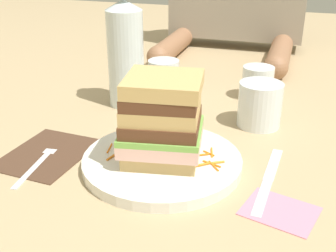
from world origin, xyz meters
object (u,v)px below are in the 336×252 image
(napkin_dark, at_px, (48,153))
(knife, at_px, (268,181))
(water_bottle, at_px, (126,53))
(napkin_pink, at_px, (280,211))
(sandwich, at_px, (162,119))
(juice_glass, at_px, (260,106))
(empty_tumbler_1, at_px, (258,83))
(main_plate, at_px, (162,162))
(fork, at_px, (41,158))
(empty_tumbler_0, at_px, (164,76))

(napkin_dark, relative_size, knife, 0.79)
(water_bottle, relative_size, napkin_pink, 2.68)
(sandwich, height_order, juice_glass, sandwich)
(empty_tumbler_1, bearing_deg, napkin_dark, -129.03)
(napkin_dark, xyz_separation_m, water_bottle, (0.04, 0.25, 0.11))
(main_plate, height_order, juice_glass, juice_glass)
(sandwich, distance_m, fork, 0.21)
(napkin_dark, distance_m, knife, 0.36)
(knife, relative_size, empty_tumbler_0, 2.70)
(main_plate, distance_m, water_bottle, 0.30)
(water_bottle, bearing_deg, napkin_pink, -40.94)
(main_plate, distance_m, knife, 0.16)
(sandwich, relative_size, empty_tumbler_0, 1.86)
(empty_tumbler_0, bearing_deg, fork, -103.59)
(fork, bearing_deg, juice_glass, 37.75)
(sandwich, relative_size, napkin_dark, 0.88)
(main_plate, height_order, napkin_pink, main_plate)
(knife, height_order, water_bottle, water_bottle)
(water_bottle, height_order, empty_tumbler_0, water_bottle)
(knife, bearing_deg, napkin_dark, -176.13)
(empty_tumbler_0, bearing_deg, napkin_dark, -104.79)
(fork, xyz_separation_m, napkin_pink, (0.38, -0.02, -0.00))
(empty_tumbler_0, xyz_separation_m, empty_tumbler_1, (0.21, 0.02, -0.00))
(napkin_dark, relative_size, water_bottle, 0.63)
(main_plate, height_order, empty_tumbler_1, empty_tumbler_1)
(empty_tumbler_0, bearing_deg, knife, -50.15)
(fork, xyz_separation_m, juice_glass, (0.32, 0.25, 0.03))
(main_plate, bearing_deg, knife, 1.58)
(knife, bearing_deg, sandwich, -178.65)
(water_bottle, bearing_deg, sandwich, -55.97)
(napkin_pink, bearing_deg, knife, 108.11)
(napkin_pink, bearing_deg, sandwich, 160.34)
(fork, relative_size, juice_glass, 1.97)
(main_plate, distance_m, napkin_pink, 0.20)
(juice_glass, xyz_separation_m, empty_tumbler_0, (-0.23, 0.12, -0.00))
(sandwich, distance_m, napkin_pink, 0.21)
(sandwich, xyz_separation_m, empty_tumbler_1, (0.10, 0.35, -0.05))
(main_plate, height_order, water_bottle, water_bottle)
(napkin_dark, xyz_separation_m, empty_tumbler_1, (0.30, 0.37, 0.03))
(fork, distance_m, empty_tumbler_1, 0.49)
(sandwich, height_order, empty_tumbler_0, sandwich)
(main_plate, distance_m, juice_glass, 0.24)
(water_bottle, bearing_deg, napkin_dark, -99.26)
(empty_tumbler_0, bearing_deg, napkin_pink, -53.38)
(napkin_dark, height_order, knife, same)
(sandwich, xyz_separation_m, napkin_dark, (-0.20, -0.02, -0.08))
(juice_glass, relative_size, empty_tumbler_1, 1.18)
(main_plate, xyz_separation_m, sandwich, (0.00, 0.00, 0.07))
(water_bottle, bearing_deg, knife, -35.33)
(napkin_dark, height_order, empty_tumbler_0, empty_tumbler_0)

